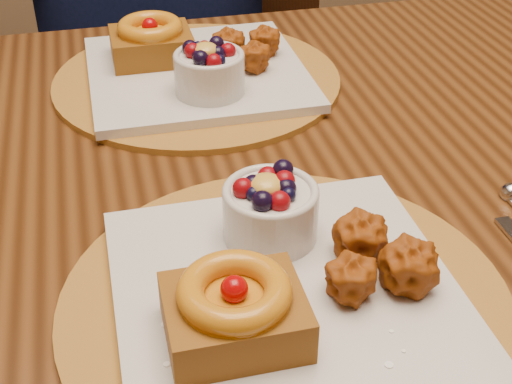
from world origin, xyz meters
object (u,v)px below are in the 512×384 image
at_px(place_setting_near, 282,281).
at_px(chair_far, 242,62).
at_px(dining_table, 233,225).
at_px(place_setting_far, 195,67).

distance_m(place_setting_near, chair_far, 1.15).
height_order(dining_table, chair_far, chair_far).
bearing_deg(chair_far, place_setting_near, -97.19).
relative_size(place_setting_near, place_setting_far, 1.00).
height_order(place_setting_near, chair_far, chair_far).
xyz_separation_m(dining_table, chair_far, (0.20, 0.87, -0.20)).
bearing_deg(place_setting_far, place_setting_near, -89.98).
bearing_deg(chair_far, dining_table, -99.61).
relative_size(dining_table, place_setting_near, 4.21).
bearing_deg(place_setting_near, chair_far, 79.22).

